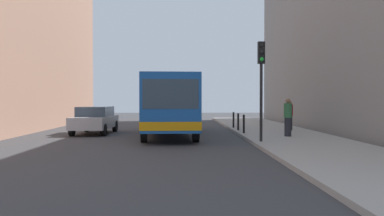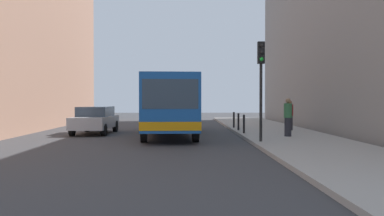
{
  "view_description": "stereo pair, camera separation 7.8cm",
  "coord_description": "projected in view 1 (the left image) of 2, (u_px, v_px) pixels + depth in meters",
  "views": [
    {
      "loc": [
        0.29,
        -20.31,
        1.89
      ],
      "look_at": [
        0.77,
        0.46,
        1.46
      ],
      "focal_mm": 40.33,
      "sensor_mm": 36.0,
      "label": 1
    },
    {
      "loc": [
        0.37,
        -20.31,
        1.89
      ],
      "look_at": [
        0.77,
        0.46,
        1.46
      ],
      "focal_mm": 40.33,
      "sensor_mm": 36.0,
      "label": 2
    }
  ],
  "objects": [
    {
      "name": "bollard_far",
      "position": [
        233.0,
        120.0,
        26.43
      ],
      "size": [
        0.11,
        0.11,
        0.95
      ],
      "primitive_type": "cylinder",
      "color": "black",
      "rests_on": "sidewalk"
    },
    {
      "name": "car_beside_bus",
      "position": [
        95.0,
        119.0,
        23.55
      ],
      "size": [
        1.99,
        4.46,
        1.48
      ],
      "rotation": [
        0.0,
        0.0,
        3.11
      ],
      "color": "#A5A8AD",
      "rests_on": "ground"
    },
    {
      "name": "bollard_mid",
      "position": [
        238.0,
        122.0,
        24.22
      ],
      "size": [
        0.11,
        0.11,
        0.95
      ],
      "primitive_type": "cylinder",
      "color": "black",
      "rests_on": "sidewalk"
    },
    {
      "name": "pedestrian_mid_sidewalk",
      "position": [
        290.0,
        115.0,
        24.19
      ],
      "size": [
        0.38,
        0.38,
        1.67
      ],
      "rotation": [
        0.0,
        0.0,
        5.79
      ],
      "color": "#26262D",
      "rests_on": "sidewalk"
    },
    {
      "name": "ground_plane",
      "position": [
        176.0,
        139.0,
        20.33
      ],
      "size": [
        80.0,
        80.0,
        0.0
      ],
      "primitive_type": "plane",
      "color": "#38383A"
    },
    {
      "name": "building_right",
      "position": [
        379.0,
        12.0,
        24.45
      ],
      "size": [
        7.0,
        32.0,
        13.65
      ],
      "primitive_type": "cube",
      "color": "gray",
      "rests_on": "ground"
    },
    {
      "name": "bollard_near",
      "position": [
        244.0,
        124.0,
        22.01
      ],
      "size": [
        0.11,
        0.11,
        0.95
      ],
      "primitive_type": "cylinder",
      "color": "black",
      "rests_on": "sidewalk"
    },
    {
      "name": "pedestrian_near_signal",
      "position": [
        288.0,
        117.0,
        20.18
      ],
      "size": [
        0.38,
        0.38,
        1.79
      ],
      "rotation": [
        0.0,
        0.0,
        4.11
      ],
      "color": "#26262D",
      "rests_on": "sidewalk"
    },
    {
      "name": "bus",
      "position": [
        169.0,
        102.0,
        22.85
      ],
      "size": [
        3.01,
        11.12,
        3.0
      ],
      "rotation": [
        0.0,
        0.0,
        3.19
      ],
      "color": "#19519E",
      "rests_on": "ground"
    },
    {
      "name": "traffic_light",
      "position": [
        261.0,
        72.0,
        17.69
      ],
      "size": [
        0.28,
        0.33,
        4.1
      ],
      "color": "black",
      "rests_on": "sidewalk"
    },
    {
      "name": "sidewalk",
      "position": [
        290.0,
        137.0,
        20.45
      ],
      "size": [
        4.4,
        40.0,
        0.15
      ],
      "primitive_type": "cube",
      "color": "#9E9991",
      "rests_on": "ground"
    }
  ]
}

